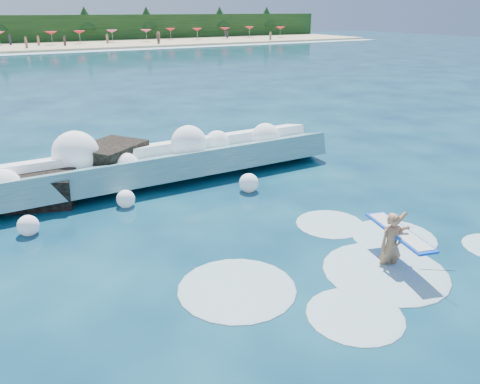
{
  "coord_description": "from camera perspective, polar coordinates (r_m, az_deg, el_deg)",
  "views": [
    {
      "loc": [
        -4.66,
        -8.62,
        6.02
      ],
      "look_at": [
        1.5,
        2.0,
        1.2
      ],
      "focal_mm": 35.0,
      "sensor_mm": 36.0,
      "label": 1
    }
  ],
  "objects": [
    {
      "name": "ground",
      "position": [
        11.5,
        -1.48,
        -10.13
      ],
      "size": [
        200.0,
        200.0,
        0.0
      ],
      "primitive_type": "plane",
      "color": "#07223C",
      "rests_on": "ground"
    },
    {
      "name": "wave_spray",
      "position": [
        17.16,
        -16.83,
        3.56
      ],
      "size": [
        15.36,
        4.73,
        2.08
      ],
      "color": "white",
      "rests_on": "ground"
    },
    {
      "name": "breaking_wave",
      "position": [
        17.39,
        -16.39,
        2.16
      ],
      "size": [
        17.95,
        2.8,
        1.55
      ],
      "color": "teal",
      "rests_on": "ground"
    },
    {
      "name": "rock_cluster",
      "position": [
        17.37,
        -24.65,
        0.9
      ],
      "size": [
        8.71,
        3.71,
        1.6
      ],
      "color": "black",
      "rests_on": "ground"
    },
    {
      "name": "surfer_with_board",
      "position": [
        12.22,
        18.17,
        -5.9
      ],
      "size": [
        1.19,
        2.91,
        1.71
      ],
      "color": "#A7734E",
      "rests_on": "ground"
    },
    {
      "name": "surf_foam",
      "position": [
        12.2,
        13.3,
        -8.77
      ],
      "size": [
        9.3,
        5.83,
        0.15
      ],
      "color": "silver",
      "rests_on": "ground"
    }
  ]
}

